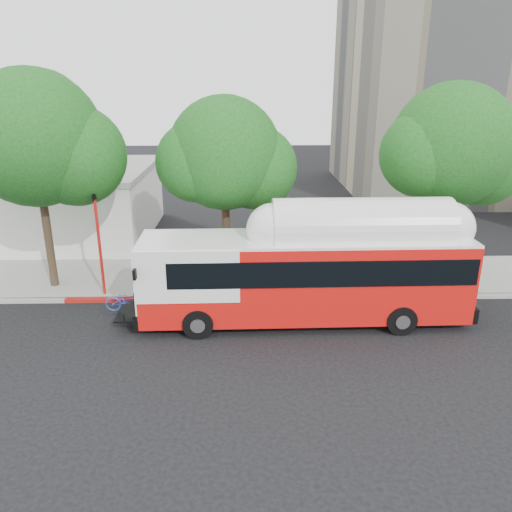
% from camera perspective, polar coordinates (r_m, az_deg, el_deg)
% --- Properties ---
extents(ground, '(120.00, 120.00, 0.00)m').
position_cam_1_polar(ground, '(18.59, -0.76, -10.01)').
color(ground, black).
rests_on(ground, ground).
extents(sidewalk, '(60.00, 5.00, 0.15)m').
position_cam_1_polar(sidewalk, '(24.44, -0.94, -2.36)').
color(sidewalk, gray).
rests_on(sidewalk, ground).
extents(curb_strip, '(60.00, 0.30, 0.15)m').
position_cam_1_polar(curb_strip, '(22.04, -0.88, -4.86)').
color(curb_strip, gray).
rests_on(curb_strip, ground).
extents(red_curb_segment, '(10.00, 0.32, 0.16)m').
position_cam_1_polar(red_curb_segment, '(22.22, -8.67, -4.87)').
color(red_curb_segment, maroon).
rests_on(red_curb_segment, ground).
extents(street_tree_left, '(6.67, 5.80, 9.74)m').
position_cam_1_polar(street_tree_left, '(23.45, -22.82, 11.74)').
color(street_tree_left, '#2D2116').
rests_on(street_tree_left, ground).
extents(street_tree_mid, '(5.75, 5.00, 8.62)m').
position_cam_1_polar(street_tree_mid, '(22.49, -2.56, 11.14)').
color(street_tree_mid, '#2D2116').
rests_on(street_tree_mid, ground).
extents(street_tree_right, '(6.21, 5.40, 9.18)m').
position_cam_1_polar(street_tree_right, '(24.23, 22.38, 11.16)').
color(street_tree_right, '#2D2116').
rests_on(street_tree_right, ground).
extents(low_commercial_bldg, '(16.20, 10.20, 4.25)m').
position_cam_1_polar(low_commercial_bldg, '(33.95, -25.57, 5.62)').
color(low_commercial_bldg, silver).
rests_on(low_commercial_bldg, ground).
extents(transit_bus, '(13.65, 3.08, 4.02)m').
position_cam_1_polar(transit_bus, '(19.60, 5.80, -2.41)').
color(transit_bus, red).
rests_on(transit_bus, ground).
extents(signal_pole, '(0.13, 0.44, 4.69)m').
position_cam_1_polar(signal_pole, '(22.54, -17.44, 1.12)').
color(signal_pole, red).
rests_on(signal_pole, ground).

